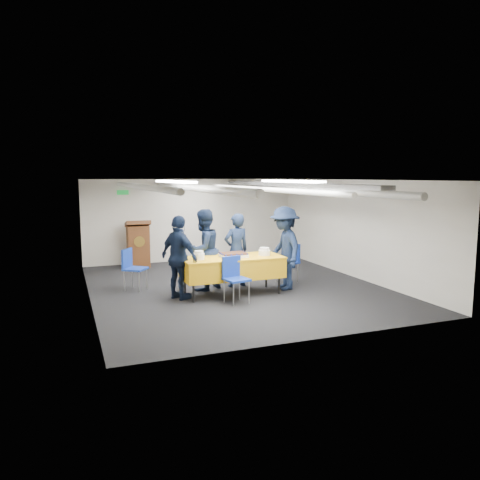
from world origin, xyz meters
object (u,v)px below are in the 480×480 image
object	(u,v)px
sailor_a	(236,250)
sheet_cake	(233,255)
serving_table	(232,267)
podium	(138,244)
chair_right	(290,259)
sailor_b	(203,250)
sailor_d	(285,248)
chair_near	(234,274)
chair_left	(132,265)
sailor_c	(179,258)

from	to	relation	value
sailor_a	sheet_cake	bearing A→B (deg)	56.10
serving_table	podium	world-z (taller)	podium
sailor_a	chair_right	bearing A→B (deg)	171.27
serving_table	sailor_b	size ratio (longest dim) A/B	1.19
sailor_d	chair_near	bearing A→B (deg)	-63.54
podium	sailor_a	world-z (taller)	sailor_a
chair_near	podium	bearing A→B (deg)	105.62
podium	chair_left	distance (m)	2.55
sheet_cake	sailor_c	xyz separation A→B (m)	(-1.09, 0.06, 0.00)
sailor_b	sailor_c	world-z (taller)	sailor_b
podium	sailor_d	bearing A→B (deg)	-54.91
serving_table	sailor_d	world-z (taller)	sailor_d
chair_right	sailor_d	bearing A→B (deg)	-126.19
sailor_b	sailor_c	bearing A→B (deg)	10.24
podium	chair_right	world-z (taller)	podium
sheet_cake	chair_left	bearing A→B (deg)	148.22
chair_near	sailor_d	world-z (taller)	sailor_d
sheet_cake	sailor_b	world-z (taller)	sailor_b
sheet_cake	chair_right	distance (m)	1.75
chair_near	sailor_b	distance (m)	1.21
sailor_d	podium	bearing A→B (deg)	-142.29
chair_left	sailor_b	bearing A→B (deg)	-21.06
sailor_d	sailor_a	bearing A→B (deg)	-121.24
sailor_a	sailor_c	distance (m)	1.52
serving_table	podium	bearing A→B (deg)	110.10
sailor_b	sheet_cake	bearing A→B (deg)	96.42
serving_table	chair_left	xyz separation A→B (m)	(-1.84, 1.12, -0.03)
chair_left	serving_table	bearing A→B (deg)	-31.40
sheet_cake	chair_right	size ratio (longest dim) A/B	0.61
chair_near	sailor_b	xyz separation A→B (m)	(-0.27, 1.13, 0.32)
chair_near	sailor_d	bearing A→B (deg)	23.85
chair_near	serving_table	bearing A→B (deg)	74.08
sheet_cake	sailor_a	world-z (taller)	sailor_a
sheet_cake	sailor_a	distance (m)	0.72
serving_table	podium	distance (m)	3.86
sheet_cake	sailor_a	xyz separation A→B (m)	(0.31, 0.65, -0.02)
serving_table	chair_right	size ratio (longest dim) A/B	2.34
chair_right	chair_left	distance (m)	3.49
chair_near	chair_left	bearing A→B (deg)	135.09
sailor_b	sailor_c	xyz separation A→B (m)	(-0.65, -0.55, -0.03)
chair_near	sailor_a	xyz separation A→B (m)	(0.48, 1.18, 0.26)
sheet_cake	podium	bearing A→B (deg)	110.20
chair_left	sailor_a	xyz separation A→B (m)	(2.16, -0.50, 0.26)
chair_right	chair_left	world-z (taller)	same
sheet_cake	podium	world-z (taller)	podium
chair_right	sailor_a	bearing A→B (deg)	179.97
serving_table	sailor_a	distance (m)	0.74
chair_left	podium	bearing A→B (deg)	78.34
chair_right	sailor_b	bearing A→B (deg)	-178.80
sailor_c	chair_left	bearing A→B (deg)	7.57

